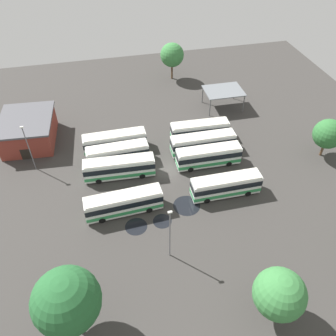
{
  "coord_description": "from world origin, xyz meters",
  "views": [
    {
      "loc": [
        -9.58,
        -42.68,
        40.08
      ],
      "look_at": [
        0.03,
        -1.29,
        1.57
      ],
      "focal_mm": 36.8,
      "sensor_mm": 36.0,
      "label": 1
    }
  ],
  "objects_px": {
    "bus_row1_slot4": "(200,130)",
    "tree_west_edge": "(328,134)",
    "lamp_post_near_entrance": "(170,233)",
    "maintenance_shelter": "(224,91)",
    "depot_building": "(28,130)",
    "tree_north_edge": "(67,301)",
    "tree_northeast": "(279,294)",
    "bus_row0_slot3": "(118,154)",
    "bus_row0_slot4": "(115,141)",
    "bus_row0_slot2": "(119,168)",
    "bus_row1_slot2": "(208,156)",
    "bus_row1_slot3": "(203,143)",
    "bus_row1_slot0": "(226,185)",
    "bus_row0_slot0": "(124,203)",
    "tree_east_edge": "(172,55)",
    "lamp_post_mid_lot": "(28,147)"
  },
  "relations": [
    {
      "from": "bus_row1_slot3",
      "to": "tree_northeast",
      "type": "bearing_deg",
      "value": -92.36
    },
    {
      "from": "tree_east_edge",
      "to": "bus_row1_slot3",
      "type": "bearing_deg",
      "value": -92.25
    },
    {
      "from": "bus_row0_slot4",
      "to": "lamp_post_mid_lot",
      "type": "bearing_deg",
      "value": -171.52
    },
    {
      "from": "bus_row1_slot0",
      "to": "bus_row0_slot3",
      "type": "bearing_deg",
      "value": 143.41
    },
    {
      "from": "bus_row1_slot2",
      "to": "tree_north_edge",
      "type": "xyz_separation_m",
      "value": [
        -23.26,
        -23.81,
        4.74
      ]
    },
    {
      "from": "bus_row0_slot2",
      "to": "bus_row0_slot3",
      "type": "distance_m",
      "value": 3.63
    },
    {
      "from": "tree_north_edge",
      "to": "depot_building",
      "type": "bearing_deg",
      "value": 100.84
    },
    {
      "from": "tree_west_edge",
      "to": "bus_row0_slot4",
      "type": "bearing_deg",
      "value": 164.54
    },
    {
      "from": "bus_row0_slot3",
      "to": "bus_row1_slot0",
      "type": "distance_m",
      "value": 19.41
    },
    {
      "from": "bus_row1_slot3",
      "to": "tree_north_edge",
      "type": "relative_size",
      "value": 1.14
    },
    {
      "from": "maintenance_shelter",
      "to": "bus_row0_slot3",
      "type": "bearing_deg",
      "value": -151.44
    },
    {
      "from": "bus_row1_slot0",
      "to": "tree_northeast",
      "type": "xyz_separation_m",
      "value": [
        -1.55,
        -19.86,
        3.1
      ]
    },
    {
      "from": "bus_row1_slot0",
      "to": "tree_east_edge",
      "type": "height_order",
      "value": "tree_east_edge"
    },
    {
      "from": "bus_row0_slot2",
      "to": "tree_north_edge",
      "type": "bearing_deg",
      "value": -108.09
    },
    {
      "from": "maintenance_shelter",
      "to": "tree_east_edge",
      "type": "relative_size",
      "value": 0.92
    },
    {
      "from": "lamp_post_near_entrance",
      "to": "tree_north_edge",
      "type": "xyz_separation_m",
      "value": [
        -12.5,
        -7.24,
        1.73
      ]
    },
    {
      "from": "bus_row1_slot2",
      "to": "tree_northeast",
      "type": "distance_m",
      "value": 27.49
    },
    {
      "from": "tree_northeast",
      "to": "tree_west_edge",
      "type": "bearing_deg",
      "value": 49.07
    },
    {
      "from": "tree_east_edge",
      "to": "tree_west_edge",
      "type": "relative_size",
      "value": 1.19
    },
    {
      "from": "bus_row1_slot4",
      "to": "tree_northeast",
      "type": "bearing_deg",
      "value": -93.04
    },
    {
      "from": "tree_north_edge",
      "to": "bus_row0_slot2",
      "type": "bearing_deg",
      "value": 71.91
    },
    {
      "from": "bus_row0_slot3",
      "to": "bus_row0_slot0",
      "type": "bearing_deg",
      "value": -92.47
    },
    {
      "from": "lamp_post_near_entrance",
      "to": "depot_building",
      "type": "bearing_deg",
      "value": 122.85
    },
    {
      "from": "bus_row0_slot2",
      "to": "maintenance_shelter",
      "type": "bearing_deg",
      "value": 34.66
    },
    {
      "from": "tree_north_edge",
      "to": "bus_row0_slot3",
      "type": "bearing_deg",
      "value": 73.82
    },
    {
      "from": "bus_row1_slot4",
      "to": "maintenance_shelter",
      "type": "height_order",
      "value": "maintenance_shelter"
    },
    {
      "from": "bus_row0_slot2",
      "to": "bus_row1_slot2",
      "type": "distance_m",
      "value": 15.33
    },
    {
      "from": "bus_row1_slot2",
      "to": "maintenance_shelter",
      "type": "relative_size",
      "value": 1.4
    },
    {
      "from": "bus_row1_slot2",
      "to": "depot_building",
      "type": "height_order",
      "value": "depot_building"
    },
    {
      "from": "bus_row0_slot3",
      "to": "bus_row0_slot4",
      "type": "height_order",
      "value": "same"
    },
    {
      "from": "bus_row0_slot3",
      "to": "bus_row1_slot0",
      "type": "height_order",
      "value": "same"
    },
    {
      "from": "tree_northeast",
      "to": "bus_row1_slot2",
      "type": "bearing_deg",
      "value": 87.65
    },
    {
      "from": "bus_row0_slot0",
      "to": "bus_row1_slot3",
      "type": "bearing_deg",
      "value": 35.31
    },
    {
      "from": "depot_building",
      "to": "lamp_post_near_entrance",
      "type": "distance_m",
      "value": 36.45
    },
    {
      "from": "maintenance_shelter",
      "to": "depot_building",
      "type": "bearing_deg",
      "value": -175.4
    },
    {
      "from": "bus_row0_slot0",
      "to": "lamp_post_near_entrance",
      "type": "relative_size",
      "value": 1.3
    },
    {
      "from": "lamp_post_near_entrance",
      "to": "tree_west_edge",
      "type": "height_order",
      "value": "lamp_post_near_entrance"
    },
    {
      "from": "bus_row1_slot3",
      "to": "depot_building",
      "type": "distance_m",
      "value": 32.34
    },
    {
      "from": "maintenance_shelter",
      "to": "tree_northeast",
      "type": "height_order",
      "value": "tree_northeast"
    },
    {
      "from": "bus_row1_slot4",
      "to": "tree_west_edge",
      "type": "bearing_deg",
      "value": -26.0
    },
    {
      "from": "lamp_post_near_entrance",
      "to": "tree_west_edge",
      "type": "relative_size",
      "value": 1.23
    },
    {
      "from": "bus_row0_slot0",
      "to": "tree_east_edge",
      "type": "xyz_separation_m",
      "value": [
        16.93,
        39.63,
        4.02
      ]
    },
    {
      "from": "depot_building",
      "to": "bus_row1_slot2",
      "type": "bearing_deg",
      "value": -24.64
    },
    {
      "from": "bus_row0_slot2",
      "to": "tree_northeast",
      "type": "relative_size",
      "value": 1.49
    },
    {
      "from": "bus_row0_slot3",
      "to": "bus_row1_slot3",
      "type": "bearing_deg",
      "value": -1.56
    },
    {
      "from": "lamp_post_near_entrance",
      "to": "tree_northeast",
      "type": "relative_size",
      "value": 1.13
    },
    {
      "from": "bus_row0_slot2",
      "to": "lamp_post_mid_lot",
      "type": "distance_m",
      "value": 15.23
    },
    {
      "from": "tree_west_edge",
      "to": "lamp_post_near_entrance",
      "type": "bearing_deg",
      "value": -155.39
    },
    {
      "from": "tree_east_edge",
      "to": "tree_north_edge",
      "type": "xyz_separation_m",
      "value": [
        -24.54,
        -55.96,
        0.72
      ]
    },
    {
      "from": "bus_row0_slot3",
      "to": "bus_row0_slot4",
      "type": "xyz_separation_m",
      "value": [
        -0.09,
        3.62,
        0.0
      ]
    }
  ]
}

